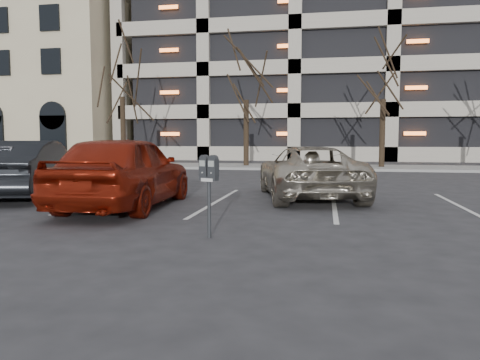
{
  "coord_description": "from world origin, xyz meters",
  "views": [
    {
      "loc": [
        1.19,
        -8.69,
        1.52
      ],
      "look_at": [
        -0.06,
        -1.88,
        0.91
      ],
      "focal_mm": 35.0,
      "sensor_mm": 36.0,
      "label": 1
    }
  ],
  "objects": [
    {
      "name": "parking_garage",
      "position": [
        12.0,
        33.84,
        9.26
      ],
      "size": [
        52.0,
        20.0,
        19.0
      ],
      "color": "black",
      "rests_on": "ground"
    },
    {
      "name": "car_red",
      "position": [
        -3.16,
        0.96,
        0.81
      ],
      "size": [
        2.12,
        4.85,
        1.63
      ],
      "primitive_type": "imported",
      "rotation": [
        0.0,
        0.0,
        3.18
      ],
      "color": "maroon",
      "rests_on": "ground"
    },
    {
      "name": "ground",
      "position": [
        0.0,
        0.0,
        0.0
      ],
      "size": [
        140.0,
        140.0,
        0.0
      ],
      "primitive_type": "plane",
      "color": "#28282B",
      "rests_on": "ground"
    },
    {
      "name": "tree_a",
      "position": [
        -10.0,
        16.0,
        6.23
      ],
      "size": [
        3.79,
        3.79,
        8.62
      ],
      "color": "black",
      "rests_on": "ground"
    },
    {
      "name": "suv_silver",
      "position": [
        0.76,
        3.49,
        0.67
      ],
      "size": [
        3.22,
        5.17,
        1.34
      ],
      "rotation": [
        0.0,
        0.0,
        3.36
      ],
      "color": "#B4AB99",
      "rests_on": "ground"
    },
    {
      "name": "stall_lines",
      "position": [
        -1.4,
        2.3,
        0.01
      ],
      "size": [
        16.9,
        5.2,
        0.0
      ],
      "color": "silver",
      "rests_on": "ground"
    },
    {
      "name": "car_dark",
      "position": [
        -6.43,
        2.33,
        0.74
      ],
      "size": [
        2.69,
        4.75,
        1.48
      ],
      "primitive_type": "imported",
      "rotation": [
        0.0,
        0.0,
        3.41
      ],
      "color": "black",
      "rests_on": "ground"
    },
    {
      "name": "tree_c",
      "position": [
        4.0,
        16.0,
        5.66
      ],
      "size": [
        3.45,
        3.45,
        7.83
      ],
      "color": "black",
      "rests_on": "ground"
    },
    {
      "name": "parking_meter",
      "position": [
        -0.57,
        -1.76,
        0.96
      ],
      "size": [
        0.34,
        0.24,
        1.25
      ],
      "rotation": [
        0.0,
        0.0,
        -0.41
      ],
      "color": "black",
      "rests_on": "ground"
    },
    {
      "name": "office_building",
      "position": [
        -28.0,
        29.92,
        7.49
      ],
      "size": [
        26.0,
        16.2,
        15.0
      ],
      "color": "tan",
      "rests_on": "ground"
    },
    {
      "name": "car_silver",
      "position": [
        -7.43,
        2.92,
        0.71
      ],
      "size": [
        3.38,
        5.25,
        1.42
      ],
      "primitive_type": "imported",
      "rotation": [
        0.0,
        0.0,
        3.45
      ],
      "color": "#A4A6AC",
      "rests_on": "ground"
    },
    {
      "name": "tree_b",
      "position": [
        -3.0,
        16.0,
        5.77
      ],
      "size": [
        3.51,
        3.51,
        7.99
      ],
      "color": "black",
      "rests_on": "ground"
    },
    {
      "name": "sidewalk",
      "position": [
        0.0,
        16.0,
        0.06
      ],
      "size": [
        80.0,
        4.0,
        0.12
      ],
      "primitive_type": "cube",
      "color": "gray",
      "rests_on": "ground"
    }
  ]
}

